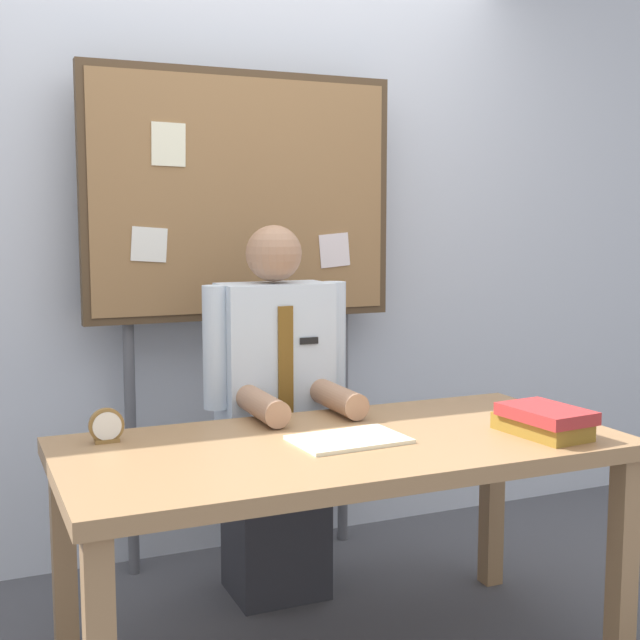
{
  "coord_description": "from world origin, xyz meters",
  "views": [
    {
      "loc": [
        -1.07,
        -2.29,
        1.4
      ],
      "look_at": [
        0.0,
        0.18,
        1.08
      ],
      "focal_mm": 47.74,
      "sensor_mm": 36.0,
      "label": 1
    }
  ],
  "objects_px": {
    "desk": "(343,467)",
    "book_stack": "(543,421)",
    "person": "(276,426)",
    "bulletin_board": "(243,205)",
    "open_notebook": "(349,439)",
    "desk_clock": "(107,427)"
  },
  "relations": [
    {
      "from": "desk",
      "to": "book_stack",
      "type": "relative_size",
      "value": 5.32
    },
    {
      "from": "desk",
      "to": "person",
      "type": "height_order",
      "value": "person"
    },
    {
      "from": "book_stack",
      "to": "desk",
      "type": "bearing_deg",
      "value": 161.69
    },
    {
      "from": "bulletin_board",
      "to": "open_notebook",
      "type": "height_order",
      "value": "bulletin_board"
    },
    {
      "from": "person",
      "to": "book_stack",
      "type": "distance_m",
      "value": 1.0
    },
    {
      "from": "desk_clock",
      "to": "bulletin_board",
      "type": "bearing_deg",
      "value": 46.09
    },
    {
      "from": "desk",
      "to": "open_notebook",
      "type": "distance_m",
      "value": 0.09
    },
    {
      "from": "open_notebook",
      "to": "desk_clock",
      "type": "height_order",
      "value": "desk_clock"
    },
    {
      "from": "desk_clock",
      "to": "person",
      "type": "bearing_deg",
      "value": 26.28
    },
    {
      "from": "open_notebook",
      "to": "person",
      "type": "bearing_deg",
      "value": 90.8
    },
    {
      "from": "bulletin_board",
      "to": "open_notebook",
      "type": "distance_m",
      "value": 1.21
    },
    {
      "from": "desk",
      "to": "open_notebook",
      "type": "relative_size",
      "value": 5.1
    },
    {
      "from": "open_notebook",
      "to": "desk_clock",
      "type": "xyz_separation_m",
      "value": [
        -0.68,
        0.28,
        0.04
      ]
    },
    {
      "from": "bulletin_board",
      "to": "open_notebook",
      "type": "bearing_deg",
      "value": -89.48
    },
    {
      "from": "desk",
      "to": "book_stack",
      "type": "xyz_separation_m",
      "value": [
        0.6,
        -0.2,
        0.13
      ]
    },
    {
      "from": "book_stack",
      "to": "open_notebook",
      "type": "xyz_separation_m",
      "value": [
        -0.59,
        0.18,
        -0.04
      ]
    },
    {
      "from": "desk",
      "to": "open_notebook",
      "type": "bearing_deg",
      "value": -66.88
    },
    {
      "from": "desk",
      "to": "bulletin_board",
      "type": "relative_size",
      "value": 0.86
    },
    {
      "from": "desk",
      "to": "person",
      "type": "relative_size",
      "value": 1.24
    },
    {
      "from": "open_notebook",
      "to": "bulletin_board",
      "type": "bearing_deg",
      "value": 90.52
    },
    {
      "from": "bulletin_board",
      "to": "desk_clock",
      "type": "height_order",
      "value": "bulletin_board"
    },
    {
      "from": "open_notebook",
      "to": "desk_clock",
      "type": "bearing_deg",
      "value": 157.52
    }
  ]
}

